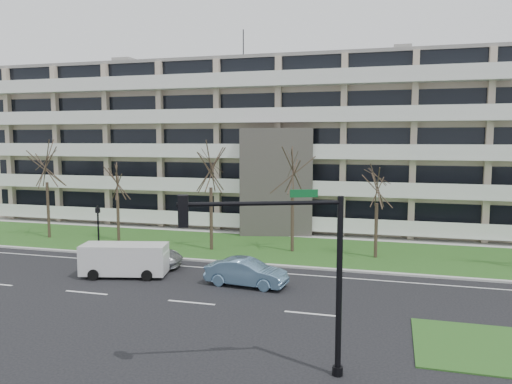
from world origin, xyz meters
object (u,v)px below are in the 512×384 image
(traffic_signal, at_px, (286,258))
(pedestrian_signal, at_px, (98,222))
(white_van, at_px, (126,257))
(silver_pickup, at_px, (140,256))
(blue_sedan, at_px, (246,272))

(traffic_signal, relative_size, pedestrian_signal, 1.95)
(white_van, height_order, pedestrian_signal, pedestrian_signal)
(silver_pickup, bearing_deg, white_van, 176.42)
(white_van, relative_size, pedestrian_signal, 1.58)
(silver_pickup, relative_size, white_van, 1.02)
(silver_pickup, height_order, pedestrian_signal, pedestrian_signal)
(blue_sedan, bearing_deg, traffic_signal, -150.72)
(silver_pickup, xyz_separation_m, white_van, (0.16, -2.06, 0.41))
(white_van, distance_m, pedestrian_signal, 7.64)
(white_van, relative_size, traffic_signal, 0.81)
(blue_sedan, distance_m, pedestrian_signal, 13.89)
(silver_pickup, bearing_deg, traffic_signal, -142.91)
(silver_pickup, height_order, traffic_signal, traffic_signal)
(white_van, height_order, traffic_signal, traffic_signal)
(blue_sedan, height_order, white_van, white_van)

